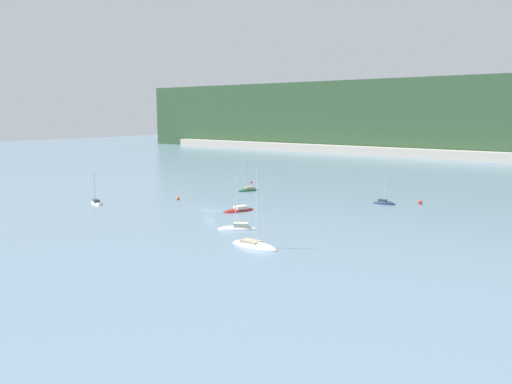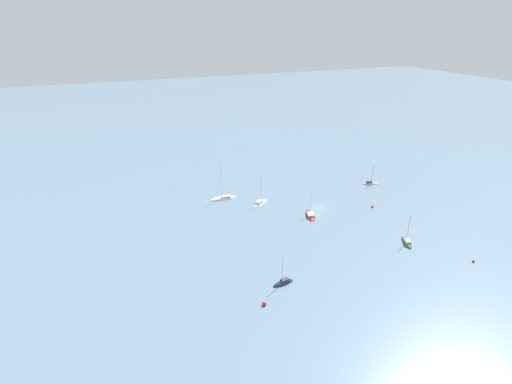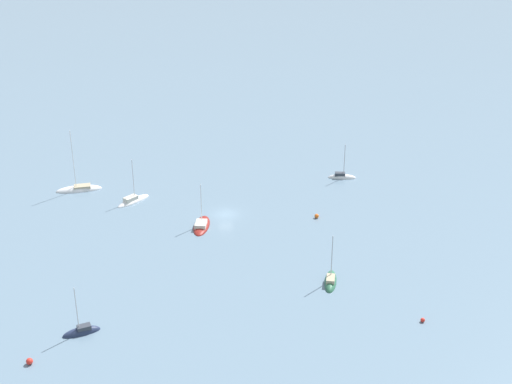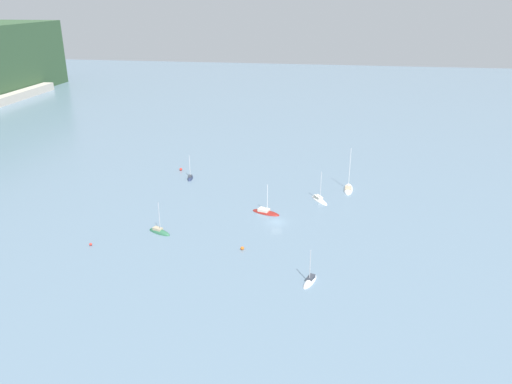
% 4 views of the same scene
% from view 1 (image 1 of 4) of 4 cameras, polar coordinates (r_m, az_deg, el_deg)
% --- Properties ---
extents(ground_plane, '(600.00, 600.00, 0.00)m').
position_cam_1_polar(ground_plane, '(107.72, -5.29, -2.16)').
color(ground_plane, slate).
extents(hillside_ridge, '(380.27, 59.39, 37.60)m').
position_cam_1_polar(hillside_ridge, '(275.94, 21.98, 7.94)').
color(hillside_ridge, '#335133').
rests_on(hillside_ridge, ground_plane).
extents(shore_town_strip, '(323.23, 6.00, 4.19)m').
position_cam_1_polar(shore_town_strip, '(244.70, 19.76, 4.09)').
color(shore_town_strip, beige).
rests_on(shore_town_strip, ground_plane).
extents(sailboat_0, '(8.84, 2.88, 13.23)m').
position_cam_1_polar(sailboat_0, '(78.72, -0.20, -6.24)').
color(sailboat_0, silver).
rests_on(sailboat_0, ground_plane).
extents(sailboat_1, '(5.13, 8.12, 8.46)m').
position_cam_1_polar(sailboat_1, '(107.03, -2.00, -2.14)').
color(sailboat_1, maroon).
rests_on(sailboat_1, ground_plane).
extents(sailboat_2, '(5.31, 2.29, 8.14)m').
position_cam_1_polar(sailboat_2, '(118.79, 14.41, -1.31)').
color(sailboat_2, '#232D4C').
rests_on(sailboat_2, ground_plane).
extents(sailboat_3, '(7.23, 5.77, 9.06)m').
position_cam_1_polar(sailboat_3, '(90.47, -2.06, -4.19)').
color(sailboat_3, silver).
rests_on(sailboat_3, ground_plane).
extents(sailboat_4, '(4.18, 6.47, 8.72)m').
position_cam_1_polar(sailboat_4, '(134.36, -0.95, 0.15)').
color(sailboat_4, '#2D6647').
rests_on(sailboat_4, ground_plane).
extents(sailboat_5, '(5.84, 3.35, 8.05)m').
position_cam_1_polar(sailboat_5, '(120.77, -17.84, -1.29)').
color(sailboat_5, silver).
rests_on(sailboat_5, ground_plane).
extents(mooring_buoy_0, '(0.79, 0.79, 0.79)m').
position_cam_1_polar(mooring_buoy_0, '(122.25, -8.90, -0.71)').
color(mooring_buoy_0, orange).
rests_on(mooring_buoy_0, ground_plane).
extents(mooring_buoy_1, '(0.62, 0.62, 0.62)m').
position_cam_1_polar(mooring_buoy_1, '(149.81, -0.55, 1.15)').
color(mooring_buoy_1, red).
rests_on(mooring_buoy_1, ground_plane).
extents(mooring_buoy_2, '(0.88, 0.88, 0.88)m').
position_cam_1_polar(mooring_buoy_2, '(121.12, 18.25, -1.12)').
color(mooring_buoy_2, red).
rests_on(mooring_buoy_2, ground_plane).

